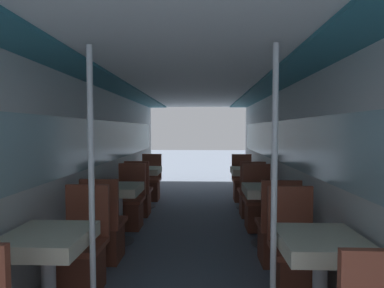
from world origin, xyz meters
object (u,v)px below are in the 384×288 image
chair_left_near_1 (105,235)px  chair_right_near_2 (251,200)px  chair_left_far_2 (151,186)px  chair_right_far_1 (258,210)px  support_pole_right_0 (274,195)px  chair_left_far_0 (82,260)px  chair_right_near_1 (277,238)px  dining_table_right_2 (246,175)px  dining_table_right_0 (321,254)px  dining_table_left_2 (145,174)px  chair_right_far_2 (242,187)px  chair_left_far_1 (130,208)px  chair_left_near_2 (139,199)px  chair_right_far_0 (294,264)px  dining_table_right_1 (266,196)px  support_pole_left_0 (92,194)px  dining_table_left_1 (119,195)px  dining_table_left_0 (48,250)px

chair_left_near_1 → chair_right_near_2: size_ratio=1.00×
chair_left_far_2 → chair_right_far_1: same height
chair_right_near_2 → support_pole_right_0: bearing=-96.1°
chair_left_far_0 → chair_right_far_1: size_ratio=1.00×
chair_right_near_1 → dining_table_right_2: size_ratio=1.27×
dining_table_right_0 → dining_table_left_2: bearing=118.2°
chair_right_near_1 → chair_right_far_1: bearing=90.0°
dining_table_right_2 → chair_right_far_2: 0.66m
chair_left_far_2 → dining_table_left_2: bearing=90.0°
chair_left_far_1 → dining_table_right_0: bearing=129.1°
chair_left_far_0 → chair_left_near_2: 2.42m
chair_right_far_0 → chair_left_far_0: bearing=0.0°
chair_left_near_1 → chair_right_near_2: (1.91, 1.78, 0.00)m
chair_left_near_1 → dining_table_right_1: bearing=16.6°
dining_table_left_2 → chair_right_near_1: 3.05m
support_pole_left_0 → dining_table_left_2: 3.60m
support_pole_left_0 → chair_left_near_1: size_ratio=2.16×
dining_table_left_1 → support_pole_right_0: 2.42m
dining_table_right_1 → dining_table_right_2: bearing=90.0°
dining_table_left_0 → support_pole_left_0: (0.32, 0.00, 0.40)m
support_pole_right_0 → dining_table_right_2: (0.32, 3.56, -0.40)m
chair_left_far_1 → dining_table_right_2: 2.28m
chair_right_near_1 → chair_right_far_2: same height
chair_left_far_2 → chair_right_far_2: (1.91, 0.00, 0.00)m
dining_table_right_0 → chair_left_near_1: bearing=147.7°
dining_table_right_0 → chair_right_far_0: (0.00, 0.57, -0.33)m
chair_left_near_1 → chair_left_near_2: 1.78m
dining_table_left_1 → chair_left_near_1: 0.66m
dining_table_left_0 → dining_table_left_1: 1.78m
chair_left_far_2 → support_pole_right_0: bearing=111.0°
chair_left_far_0 → chair_left_far_2: bearing=-90.0°
dining_table_right_2 → chair_right_far_1: bearing=-90.0°
chair_left_near_2 → dining_table_right_2: bearing=16.6°
chair_left_far_0 → chair_right_far_2: same height
dining_table_left_1 → chair_right_far_1: (1.91, 0.57, -0.33)m
chair_left_near_2 → dining_table_right_2: 2.02m
dining_table_left_0 → dining_table_left_2: size_ratio=1.00×
chair_left_far_0 → chair_right_far_0: bearing=-180.0°
chair_left_far_0 → support_pole_right_0: (1.59, -0.57, 0.74)m
dining_table_left_1 → chair_right_far_1: size_ratio=0.79×
dining_table_right_0 → dining_table_right_1: same height
dining_table_right_0 → chair_right_far_0: size_ratio=0.79×
chair_right_far_0 → dining_table_right_1: chair_right_far_0 is taller
chair_right_far_0 → support_pole_right_0: bearing=60.6°
chair_left_near_2 → support_pole_right_0: 3.46m
dining_table_left_0 → chair_left_far_1: (-0.00, 2.35, -0.33)m
chair_left_near_2 → chair_left_far_2: same height
chair_left_far_1 → chair_right_near_1: size_ratio=1.00×
dining_table_right_0 → chair_right_near_1: (0.00, 1.21, -0.33)m
chair_left_far_0 → dining_table_left_1: bearing=-90.0°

